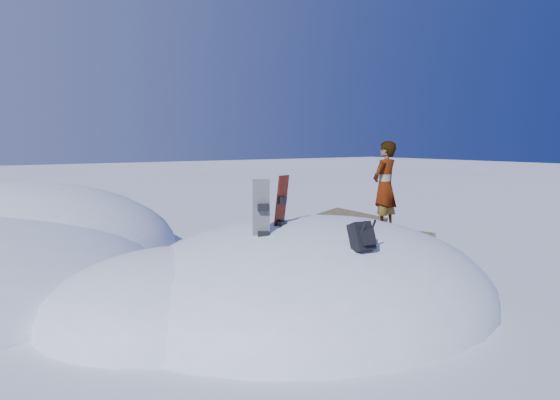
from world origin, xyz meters
TOP-DOWN VIEW (x-y plane):
  - ground at (0.00, 0.00)m, footprint 120.00×120.00m
  - snow_mound at (-0.17, 0.24)m, footprint 8.00×6.00m
  - rock_outcrop at (3.72, 3.01)m, footprint 4.68×4.41m
  - snowboard_red at (-0.71, -0.14)m, footprint 0.30×0.27m
  - snowboard_dark at (-1.24, -0.40)m, footprint 0.30×0.28m
  - backpack at (-0.29, -1.63)m, footprint 0.34×0.42m
  - gear_pile at (-2.09, -1.59)m, footprint 0.91×0.71m
  - person at (2.37, 0.55)m, footprint 0.75×0.59m

SIDE VIEW (x-z plane):
  - ground at x=0.00m, z-range 0.00..0.00m
  - snow_mound at x=-0.17m, z-range -1.50..1.50m
  - rock_outcrop at x=3.72m, z-range -0.82..0.85m
  - gear_pile at x=-2.09m, z-range 0.00..0.24m
  - backpack at x=-0.29m, z-range 1.18..1.69m
  - snowboard_dark at x=-1.24m, z-range 0.84..2.26m
  - snowboard_red at x=-0.71m, z-range 0.95..2.29m
  - person at x=2.37m, z-range 0.99..2.81m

